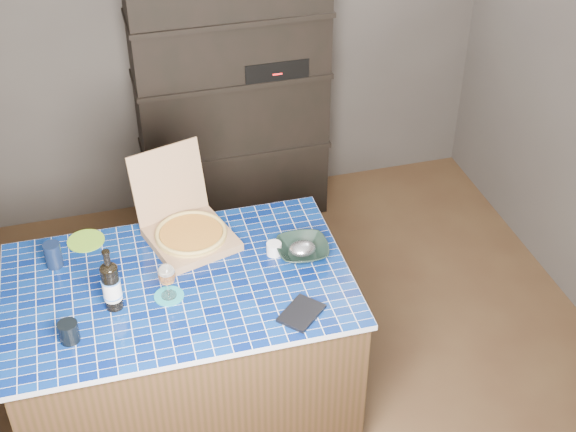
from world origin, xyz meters
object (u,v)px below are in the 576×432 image
object	(u,v)px
kitchen_island	(185,349)
wine_glass	(167,275)
bowl	(302,250)
dvd_case	(301,313)
mead_bottle	(111,285)
pizza_box	(189,231)

from	to	relation	value
kitchen_island	wine_glass	bearing A→B (deg)	-122.04
kitchen_island	bowl	distance (m)	0.77
wine_glass	dvd_case	bearing A→B (deg)	-26.65
mead_bottle	bowl	distance (m)	0.92
pizza_box	dvd_case	bearing A→B (deg)	-76.13
wine_glass	bowl	xyz separation A→B (m)	(0.66, 0.12, -0.10)
pizza_box	bowl	bearing A→B (deg)	-43.69
kitchen_island	wine_glass	size ratio (longest dim) A/B	8.93
pizza_box	bowl	size ratio (longest dim) A/B	2.18
mead_bottle	bowl	size ratio (longest dim) A/B	1.27
wine_glass	dvd_case	distance (m)	0.62
kitchen_island	wine_glass	xyz separation A→B (m)	(-0.05, -0.08, 0.56)
wine_glass	kitchen_island	bearing A→B (deg)	57.42
pizza_box	wine_glass	size ratio (longest dim) A/B	3.05
kitchen_island	pizza_box	size ratio (longest dim) A/B	2.93
pizza_box	mead_bottle	world-z (taller)	pizza_box
bowl	dvd_case	bearing A→B (deg)	-106.95
mead_bottle	bowl	world-z (taller)	mead_bottle
pizza_box	bowl	world-z (taller)	pizza_box
pizza_box	dvd_case	size ratio (longest dim) A/B	2.74
kitchen_island	mead_bottle	size ratio (longest dim) A/B	5.03
mead_bottle	wine_glass	size ratio (longest dim) A/B	1.78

